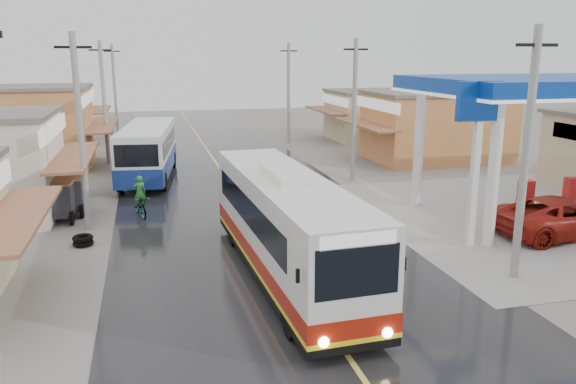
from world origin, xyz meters
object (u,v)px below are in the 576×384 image
object	(u,v)px
coach_bus	(286,226)
tyre_stack	(83,240)
jeepney	(563,217)
tricycle_far	(58,197)
second_bus	(148,151)
tricycle_near	(69,191)
cyclist	(140,203)

from	to	relation	value
coach_bus	tyre_stack	world-z (taller)	coach_bus
jeepney	tricycle_far	world-z (taller)	tricycle_far
second_bus	tricycle_near	distance (m)	7.60
second_bus	tricycle_near	xyz separation A→B (m)	(-3.65, -6.64, -0.64)
jeepney	tricycle_near	size ratio (longest dim) A/B	2.36
coach_bus	cyclist	distance (m)	9.64
jeepney	tyre_stack	xyz separation A→B (m)	(-18.63, 3.47, -0.60)
tricycle_far	tyre_stack	size ratio (longest dim) A/B	3.12
coach_bus	jeepney	xyz separation A→B (m)	(11.82, 1.37, -0.93)
cyclist	tricycle_near	bearing A→B (deg)	141.33
jeepney	cyclist	xyz separation A→B (m)	(-16.48, 6.99, -0.16)
tyre_stack	second_bus	bearing A→B (deg)	77.26
second_bus	tricycle_near	bearing A→B (deg)	-111.50
jeepney	cyclist	world-z (taller)	cyclist
jeepney	coach_bus	bearing A→B (deg)	93.28
cyclist	tricycle_near	size ratio (longest dim) A/B	0.79
tricycle_near	tricycle_far	distance (m)	1.12
coach_bus	tricycle_near	distance (m)	12.56
tricycle_near	tyre_stack	xyz separation A→B (m)	(1.02, -4.96, -0.83)
coach_bus	tricycle_far	xyz separation A→B (m)	(-8.16, 8.73, -0.69)
second_bus	tricycle_near	size ratio (longest dim) A/B	3.95
second_bus	cyclist	world-z (taller)	second_bus
cyclist	tyre_stack	size ratio (longest dim) A/B	2.46
jeepney	tyre_stack	size ratio (longest dim) A/B	7.32
tricycle_far	coach_bus	bearing A→B (deg)	-44.91
tricycle_near	jeepney	bearing A→B (deg)	-20.83
coach_bus	tricycle_far	world-z (taller)	coach_bus
jeepney	second_bus	bearing A→B (deg)	43.37
cyclist	tyre_stack	bearing A→B (deg)	-135.60
coach_bus	jeepney	world-z (taller)	coach_bus
second_bus	cyclist	size ratio (longest dim) A/B	4.98
coach_bus	tricycle_far	bearing A→B (deg)	130.52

